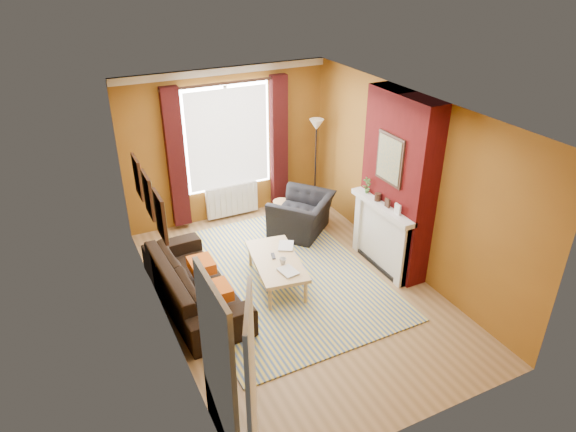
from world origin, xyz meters
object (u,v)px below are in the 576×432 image
(coffee_table, at_px, (276,262))
(wicker_stool, at_px, (281,211))
(floor_lamp, at_px, (316,140))
(armchair, at_px, (302,215))
(sofa, at_px, (194,282))

(coffee_table, relative_size, wicker_stool, 3.58)
(wicker_stool, distance_m, floor_lamp, 1.47)
(wicker_stool, relative_size, floor_lamp, 0.22)
(armchair, height_order, wicker_stool, armchair)
(sofa, relative_size, floor_lamp, 1.28)
(sofa, bearing_deg, floor_lamp, -61.15)
(armchair, height_order, coffee_table, armchair)
(wicker_stool, bearing_deg, sofa, -142.18)
(sofa, relative_size, wicker_stool, 5.87)
(armchair, relative_size, wicker_stool, 2.73)
(armchair, height_order, floor_lamp, floor_lamp)
(coffee_table, bearing_deg, sofa, -176.70)
(wicker_stool, bearing_deg, coffee_table, -117.62)
(coffee_table, bearing_deg, armchair, 58.29)
(sofa, relative_size, armchair, 2.15)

